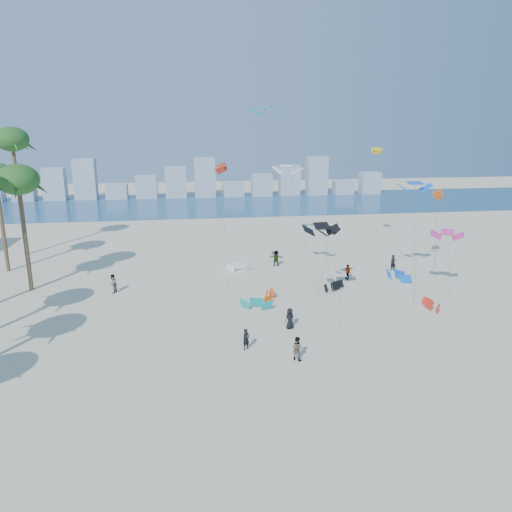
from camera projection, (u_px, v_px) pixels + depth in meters
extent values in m
plane|color=beige|center=(244.00, 406.00, 28.35)|extent=(220.00, 220.00, 0.00)
plane|color=navy|center=(201.00, 204.00, 97.07)|extent=(220.00, 220.00, 0.00)
imported|color=black|center=(246.00, 339.00, 35.13)|extent=(0.69, 0.61, 1.58)
imported|color=gray|center=(297.00, 348.00, 33.62)|extent=(1.04, 1.02, 1.69)
imported|color=black|center=(290.00, 318.00, 38.71)|extent=(0.98, 0.85, 1.68)
imported|color=gray|center=(348.00, 272.00, 50.88)|extent=(0.65, 1.01, 1.60)
imported|color=gray|center=(276.00, 258.00, 55.59)|extent=(1.74, 1.02, 1.78)
imported|color=black|center=(393.00, 263.00, 53.90)|extent=(0.71, 0.54, 1.75)
imported|color=gray|center=(113.00, 284.00, 46.78)|extent=(0.93, 1.06, 1.84)
cylinder|color=#595959|center=(325.00, 265.00, 45.20)|extent=(1.63, 2.93, 6.21)
cylinder|color=#595959|center=(303.00, 231.00, 45.67)|extent=(2.63, 2.15, 11.92)
cylinder|color=#595959|center=(414.00, 242.00, 45.30)|extent=(1.91, 5.53, 10.19)
cylinder|color=#595959|center=(225.00, 235.00, 43.88)|extent=(0.34, 5.08, 12.01)
cylinder|color=#595959|center=(390.00, 203.00, 59.25)|extent=(2.24, 4.69, 12.75)
cylinder|color=#595959|center=(449.00, 268.00, 44.48)|extent=(0.11, 2.15, 6.13)
cylinder|color=#595959|center=(279.00, 187.00, 55.69)|extent=(2.84, 2.41, 17.37)
cylinder|color=#595959|center=(436.00, 236.00, 50.99)|extent=(1.34, 3.59, 8.74)
cylinder|color=#595959|center=(330.00, 274.00, 40.34)|extent=(0.73, 3.74, 7.41)
cylinder|color=brown|center=(25.00, 236.00, 46.40)|extent=(0.40, 0.40, 10.70)
ellipsoid|color=#20521D|center=(18.00, 180.00, 44.98)|extent=(3.80, 3.80, 2.85)
cylinder|color=brown|center=(2.00, 225.00, 52.53)|extent=(0.40, 0.40, 10.31)
cylinder|color=brown|center=(19.00, 199.00, 58.72)|extent=(0.40, 0.40, 13.84)
ellipsoid|color=#20521D|center=(12.00, 139.00, 56.89)|extent=(3.80, 3.80, 2.85)
cube|color=#9EADBF|center=(24.00, 189.00, 101.04)|extent=(4.40, 3.00, 4.80)
cube|color=#9EADBF|center=(55.00, 184.00, 101.66)|extent=(4.40, 3.00, 6.60)
cube|color=#9EADBF|center=(85.00, 179.00, 102.28)|extent=(4.40, 3.00, 8.40)
cube|color=#9EADBF|center=(117.00, 192.00, 103.85)|extent=(4.40, 3.00, 3.00)
cube|color=#9EADBF|center=(147.00, 187.00, 104.46)|extent=(4.40, 3.00, 4.80)
cube|color=#9EADBF|center=(176.00, 182.00, 105.08)|extent=(4.40, 3.00, 6.60)
cube|color=#9EADBF|center=(205.00, 177.00, 105.70)|extent=(4.40, 3.00, 8.40)
cube|color=#9EADBF|center=(234.00, 189.00, 107.27)|extent=(4.40, 3.00, 3.00)
cube|color=#9EADBF|center=(262.00, 185.00, 107.88)|extent=(4.40, 3.00, 4.80)
cube|color=#9EADBF|center=(289.00, 180.00, 108.50)|extent=(4.40, 3.00, 6.60)
cube|color=#9EADBF|center=(317.00, 176.00, 109.12)|extent=(4.40, 3.00, 8.40)
cube|color=#9EADBF|center=(343.00, 187.00, 110.68)|extent=(4.40, 3.00, 3.00)
cube|color=#9EADBF|center=(370.00, 183.00, 111.30)|extent=(4.40, 3.00, 4.80)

